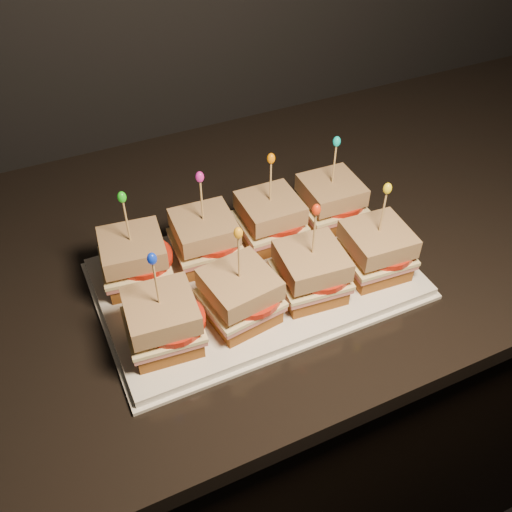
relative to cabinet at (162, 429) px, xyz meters
name	(u,v)px	position (x,y,z in m)	size (l,w,h in m)	color
cabinet	(162,429)	(0.00, 0.00, 0.00)	(2.42, 0.71, 0.89)	black
granite_slab	(130,277)	(0.00, 0.00, 0.46)	(2.46, 0.75, 0.03)	black
platter	(256,278)	(0.17, -0.11, 0.49)	(0.46, 0.29, 0.02)	white
platter_rim	(256,281)	(0.17, -0.11, 0.48)	(0.47, 0.30, 0.01)	white
sandwich_0_bread_bot	(137,273)	(0.01, -0.05, 0.51)	(0.09, 0.09, 0.02)	brown
sandwich_0_ham	(135,265)	(0.01, -0.05, 0.52)	(0.10, 0.09, 0.01)	#B9635B
sandwich_0_cheese	(135,261)	(0.01, -0.05, 0.53)	(0.10, 0.09, 0.01)	#F3E5A2
sandwich_0_tomato	(143,258)	(0.02, -0.05, 0.54)	(0.09, 0.09, 0.01)	#B32010
sandwich_0_bread_top	(132,248)	(0.01, -0.05, 0.56)	(0.09, 0.09, 0.03)	#6C330F
sandwich_0_pick	(127,223)	(0.01, -0.05, 0.60)	(0.00, 0.00, 0.09)	tan
sandwich_0_frill	(122,197)	(0.01, -0.05, 0.65)	(0.01, 0.01, 0.02)	#1CBE18
sandwich_1_bread_bot	(206,252)	(0.12, -0.05, 0.51)	(0.09, 0.09, 0.02)	brown
sandwich_1_ham	(205,244)	(0.12, -0.05, 0.52)	(0.10, 0.09, 0.01)	#B9635B
sandwich_1_cheese	(205,241)	(0.12, -0.05, 0.53)	(0.10, 0.09, 0.01)	#F3E5A2
sandwich_1_tomato	(213,237)	(0.13, -0.05, 0.54)	(0.09, 0.09, 0.01)	#B32010
sandwich_1_bread_top	(204,227)	(0.12, -0.05, 0.56)	(0.09, 0.09, 0.03)	#6C330F
sandwich_1_pick	(202,203)	(0.12, -0.05, 0.60)	(0.00, 0.00, 0.09)	tan
sandwich_1_frill	(200,177)	(0.12, -0.05, 0.65)	(0.01, 0.01, 0.02)	#CF1C9A
sandwich_2_bread_bot	(270,232)	(0.23, -0.05, 0.51)	(0.09, 0.09, 0.02)	brown
sandwich_2_ham	(270,225)	(0.23, -0.05, 0.52)	(0.10, 0.09, 0.01)	#B9635B
sandwich_2_cheese	(270,221)	(0.23, -0.05, 0.53)	(0.10, 0.09, 0.01)	#F3E5A2
sandwich_2_tomato	(278,218)	(0.24, -0.05, 0.54)	(0.09, 0.09, 0.01)	#B32010
sandwich_2_bread_top	(270,208)	(0.23, -0.05, 0.56)	(0.09, 0.09, 0.03)	#6C330F
sandwich_2_pick	(271,184)	(0.23, -0.05, 0.60)	(0.00, 0.00, 0.09)	tan
sandwich_2_frill	(271,158)	(0.23, -0.05, 0.65)	(0.01, 0.01, 0.02)	orange
sandwich_3_bread_bot	(329,214)	(0.34, -0.05, 0.51)	(0.09, 0.09, 0.02)	brown
sandwich_3_ham	(330,207)	(0.34, -0.05, 0.52)	(0.10, 0.09, 0.01)	#B9635B
sandwich_3_cheese	(330,203)	(0.34, -0.05, 0.53)	(0.10, 0.09, 0.01)	#F3E5A2
sandwich_3_tomato	(339,200)	(0.35, -0.05, 0.54)	(0.09, 0.09, 0.01)	#B32010
sandwich_3_bread_top	(331,190)	(0.34, -0.05, 0.56)	(0.09, 0.09, 0.03)	#6C330F
sandwich_3_pick	(334,167)	(0.34, -0.05, 0.60)	(0.00, 0.00, 0.09)	tan
sandwich_3_frill	(337,141)	(0.34, -0.05, 0.65)	(0.01, 0.01, 0.02)	#06C3BB
sandwich_4_bread_bot	(165,335)	(0.01, -0.18, 0.51)	(0.09, 0.09, 0.02)	brown
sandwich_4_ham	(164,328)	(0.01, -0.18, 0.52)	(0.10, 0.09, 0.01)	#B9635B
sandwich_4_cheese	(163,324)	(0.01, -0.18, 0.53)	(0.10, 0.09, 0.01)	#F3E5A2
sandwich_4_tomato	(173,321)	(0.02, -0.18, 0.54)	(0.09, 0.09, 0.01)	#B32010
sandwich_4_bread_top	(161,310)	(0.01, -0.18, 0.56)	(0.09, 0.09, 0.03)	#6C330F
sandwich_4_pick	(157,286)	(0.01, -0.18, 0.60)	(0.00, 0.00, 0.09)	tan
sandwich_4_frill	(152,259)	(0.01, -0.18, 0.65)	(0.01, 0.01, 0.02)	#0D2ED0
sandwich_5_bread_bot	(240,309)	(0.12, -0.18, 0.51)	(0.09, 0.09, 0.02)	brown
sandwich_5_ham	(240,302)	(0.12, -0.18, 0.52)	(0.10, 0.09, 0.01)	#B9635B
sandwich_5_cheese	(240,298)	(0.12, -0.18, 0.53)	(0.10, 0.09, 0.01)	#F3E5A2
sandwich_5_tomato	(250,295)	(0.13, -0.18, 0.54)	(0.09, 0.09, 0.01)	#B32010
sandwich_5_bread_top	(240,284)	(0.12, -0.18, 0.56)	(0.09, 0.09, 0.03)	#6C330F
sandwich_5_pick	(239,260)	(0.12, -0.18, 0.60)	(0.00, 0.00, 0.09)	tan
sandwich_5_frill	(238,233)	(0.12, -0.18, 0.65)	(0.01, 0.01, 0.02)	orange
sandwich_6_bread_bot	(309,286)	(0.23, -0.18, 0.51)	(0.09, 0.09, 0.02)	brown
sandwich_6_ham	(310,278)	(0.23, -0.18, 0.52)	(0.10, 0.09, 0.01)	#B9635B
sandwich_6_cheese	(311,274)	(0.23, -0.18, 0.53)	(0.10, 0.09, 0.01)	#F3E5A2
sandwich_6_tomato	(320,271)	(0.24, -0.18, 0.54)	(0.09, 0.09, 0.01)	#B32010
sandwich_6_bread_top	(312,261)	(0.23, -0.18, 0.56)	(0.09, 0.09, 0.03)	#6C330F
sandwich_6_pick	(314,236)	(0.23, -0.18, 0.60)	(0.00, 0.00, 0.09)	tan
sandwich_6_frill	(316,210)	(0.23, -0.18, 0.65)	(0.01, 0.01, 0.02)	red
sandwich_7_bread_bot	(373,264)	(0.34, -0.18, 0.51)	(0.09, 0.09, 0.02)	brown
sandwich_7_ham	(375,256)	(0.34, -0.18, 0.52)	(0.10, 0.09, 0.01)	#B9635B
sandwich_7_cheese	(375,252)	(0.34, -0.18, 0.53)	(0.10, 0.09, 0.01)	#F3E5A2
sandwich_7_tomato	(385,249)	(0.35, -0.18, 0.54)	(0.09, 0.09, 0.01)	#B32010
sandwich_7_bread_top	(378,239)	(0.34, -0.18, 0.56)	(0.09, 0.09, 0.03)	#6C330F
sandwich_7_pick	(383,215)	(0.34, -0.18, 0.60)	(0.00, 0.00, 0.09)	tan
sandwich_7_frill	(388,188)	(0.34, -0.18, 0.65)	(0.01, 0.01, 0.02)	yellow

